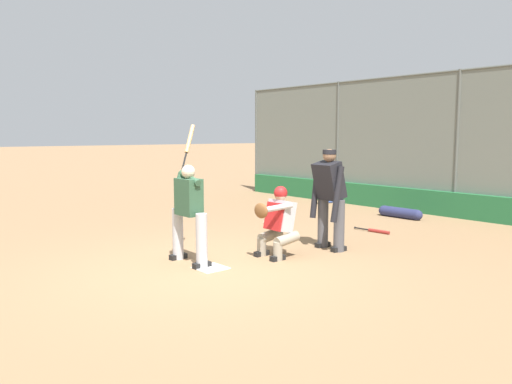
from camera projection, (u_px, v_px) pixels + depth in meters
ground_plane at (211, 268)px, 7.37m from camera, size 160.00×160.00×0.00m
home_plate_marker at (211, 268)px, 7.37m from camera, size 0.43×0.43×0.01m
backstop_fence at (457, 140)px, 11.79m from camera, size 14.69×0.08×3.48m
padding_wall at (452, 205)px, 11.90m from camera, size 14.32×0.18×0.60m
bleachers_beyond at (407, 182)px, 15.75m from camera, size 10.23×2.50×1.48m
batter_at_plate at (189, 210)px, 7.58m from camera, size 1.00×0.64×2.13m
catcher_behind_plate at (277, 221)px, 8.01m from camera, size 0.60×0.70×1.15m
umpire_home at (329, 196)px, 8.47m from camera, size 0.70×0.47×1.72m
spare_bat_near_backstop at (376, 231)px, 10.05m from camera, size 0.82×0.12×0.07m
spare_bat_by_padding at (326, 202)px, 14.28m from camera, size 0.16×0.84×0.07m
equipment_bag_dugout_side at (400, 213)px, 11.82m from camera, size 1.16×0.25×0.25m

